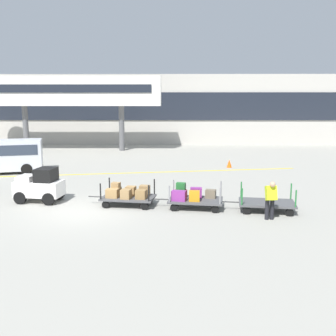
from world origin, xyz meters
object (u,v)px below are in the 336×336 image
Objects in this scene: baggage_handler at (271,198)px; safety_cone_near at (229,164)px; baggage_cart_lead at (128,194)px; baggage_cart_tail at (267,203)px; baggage_cart_middle at (193,197)px; baggage_tug at (40,186)px; shuttle_van at (2,154)px.

baggage_handler reaches higher than safety_cone_near.
baggage_cart_lead reaches higher than safety_cone_near.
baggage_cart_lead is at bearing 171.59° from baggage_cart_tail.
baggage_cart_lead and baggage_cart_middle have the same top height.
safety_cone_near is (5.91, 9.93, -0.23)m from baggage_cart_lead.
baggage_cart_middle is 10.79m from safety_cone_near.
baggage_tug is 0.44× the size of shuttle_van.
baggage_cart_middle is at bearing -34.86° from shuttle_van.
baggage_cart_lead is 1.00× the size of baggage_cart_middle.
baggage_handler is (9.90, -2.69, 0.11)m from baggage_tug.
baggage_cart_lead is 0.60× the size of shuttle_van.
baggage_cart_middle is 1.00× the size of baggage_cart_tail.
baggage_tug is at bearing -56.47° from shuttle_van.
safety_cone_near is (10.02, 9.33, -0.48)m from baggage_tug.
baggage_cart_tail is 0.60× the size of shuttle_van.
baggage_handler is at bearing -33.88° from shuttle_van.
baggage_handler is at bearing -90.59° from safety_cone_near.
baggage_cart_lead is at bearing 171.81° from baggage_cart_middle.
baggage_cart_middle and baggage_cart_tail have the same top height.
baggage_cart_lead is 11.76m from shuttle_van.
baggage_cart_middle is 1.97× the size of baggage_handler.
baggage_cart_middle is (6.96, -1.01, -0.26)m from baggage_tug.
safety_cone_near is at bearing 59.25° from baggage_cart_lead.
baggage_handler is 12.04m from safety_cone_near.
baggage_cart_lead is at bearing -120.75° from safety_cone_near.
safety_cone_near is at bearing 42.96° from baggage_tug.
shuttle_van is at bearing 138.84° from baggage_cart_lead.
safety_cone_near is at bearing 89.41° from baggage_handler.
shuttle_van reaches higher than baggage_handler.
baggage_cart_middle is at bearing -106.51° from safety_cone_near.
baggage_tug reaches higher than safety_cone_near.
shuttle_van reaches higher than safety_cone_near.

